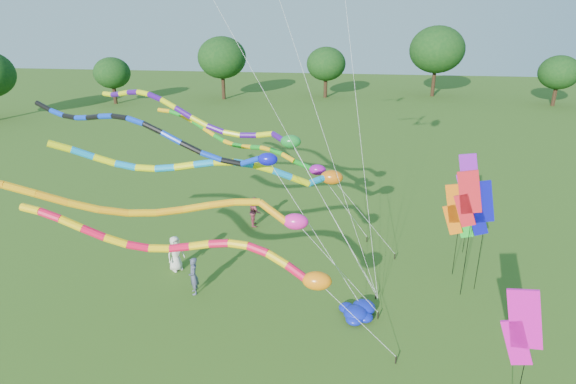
# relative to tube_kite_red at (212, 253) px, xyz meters

# --- Properties ---
(ground) EXTENTS (160.00, 160.00, 0.00)m
(ground) POSITION_rel_tube_kite_red_xyz_m (3.57, -1.01, -3.58)
(ground) COLOR #2A4F15
(ground) RESTS_ON ground
(tree_ring) EXTENTS (120.21, 119.71, 9.68)m
(tree_ring) POSITION_rel_tube_kite_red_xyz_m (6.98, 4.62, 1.98)
(tree_ring) COLOR #382314
(tree_ring) RESTS_ON ground
(tube_kite_red) EXTENTS (13.23, 1.29, 5.65)m
(tube_kite_red) POSITION_rel_tube_kite_red_xyz_m (0.00, 0.00, 0.00)
(tube_kite_red) COLOR black
(tube_kite_red) RESTS_ON ground
(tube_kite_orange) EXTENTS (16.07, 3.55, 7.29)m
(tube_kite_orange) POSITION_rel_tube_kite_red_xyz_m (-2.18, 0.38, 1.58)
(tube_kite_orange) COLOR black
(tube_kite_orange) RESTS_ON ground
(tube_kite_purple) EXTENTS (13.58, 4.91, 8.67)m
(tube_kite_purple) POSITION_rel_tube_kite_red_xyz_m (-1.53, 5.89, 3.40)
(tube_kite_purple) COLOR black
(tube_kite_purple) RESTS_ON ground
(tube_kite_blue) EXTENTS (14.61, 3.12, 8.22)m
(tube_kite_blue) POSITION_rel_tube_kite_red_xyz_m (-2.74, 3.70, 3.15)
(tube_kite_blue) COLOR black
(tube_kite_blue) RESTS_ON ground
(tube_kite_cyan) EXTENTS (14.18, 4.41, 7.19)m
(tube_kite_cyan) POSITION_rel_tube_kite_red_xyz_m (-0.12, 4.63, 1.57)
(tube_kite_cyan) COLOR black
(tube_kite_cyan) RESTS_ON ground
(tube_kite_green) EXTENTS (12.97, 5.65, 6.31)m
(tube_kite_green) POSITION_rel_tube_kite_red_xyz_m (-0.85, 11.69, 0.61)
(tube_kite_green) COLOR black
(tube_kite_green) RESTS_ON ground
(banner_pole_red) EXTENTS (1.16, 0.23, 5.71)m
(banner_pole_red) POSITION_rel_tube_kite_red_xyz_m (9.41, 4.26, 0.85)
(banner_pole_red) COLOR black
(banner_pole_red) RESTS_ON ground
(banner_pole_violet) EXTENTS (1.13, 0.44, 5.24)m
(banner_pole_violet) POSITION_rel_tube_kite_red_xyz_m (10.31, 8.33, 0.38)
(banner_pole_violet) COLOR black
(banner_pole_violet) RESTS_ON ground
(banner_pole_orange) EXTENTS (1.15, 0.30, 4.51)m
(banner_pole_orange) POSITION_rel_tube_kite_red_xyz_m (9.39, 6.00, -0.33)
(banner_pole_orange) COLOR black
(banner_pole_orange) RESTS_ON ground
(banner_pole_blue_b) EXTENTS (1.16, 0.20, 5.11)m
(banner_pole_blue_b) POSITION_rel_tube_kite_red_xyz_m (10.11, 4.80, 0.26)
(banner_pole_blue_b) COLOR black
(banner_pole_blue_b) RESTS_ON ground
(banner_pole_green) EXTENTS (1.13, 0.44, 4.15)m
(banner_pole_green) POSITION_rel_tube_kite_red_xyz_m (10.02, 6.50, -0.69)
(banner_pole_green) COLOR black
(banner_pole_green) RESTS_ON ground
(banner_pole_magenta_a) EXTENTS (1.13, 0.42, 4.70)m
(banner_pole_magenta_a) POSITION_rel_tube_kite_red_xyz_m (9.52, -2.77, -0.15)
(banner_pole_magenta_a) COLOR black
(banner_pole_magenta_a) RESTS_ON ground
(blue_nylon_heap) EXTENTS (1.74, 1.59, 0.46)m
(blue_nylon_heap) POSITION_rel_tube_kite_red_xyz_m (5.38, 1.91, -3.37)
(blue_nylon_heap) COLOR #0D1DB3
(blue_nylon_heap) RESTS_ON ground
(person_a) EXTENTS (0.96, 1.01, 1.73)m
(person_a) POSITION_rel_tube_kite_red_xyz_m (-3.26, 4.67, -2.72)
(person_a) COLOR beige
(person_a) RESTS_ON ground
(person_b) EXTENTS (0.63, 0.73, 1.70)m
(person_b) POSITION_rel_tube_kite_red_xyz_m (-1.79, 2.84, -2.73)
(person_b) COLOR #464A62
(person_b) RESTS_ON ground
(person_c) EXTENTS (0.82, 0.95, 1.69)m
(person_c) POSITION_rel_tube_kite_red_xyz_m (-0.54, 10.10, -2.74)
(person_c) COLOR #963644
(person_c) RESTS_ON ground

